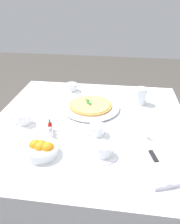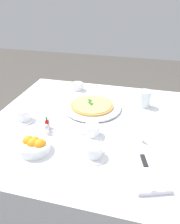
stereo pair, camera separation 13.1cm
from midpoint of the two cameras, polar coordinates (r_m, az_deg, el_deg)
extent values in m
plane|color=#4C4742|center=(1.77, 1.83, -23.67)|extent=(8.00, 8.00, 0.00)
cube|color=white|center=(1.25, 2.37, -3.06)|extent=(1.09, 1.09, 0.02)
cube|color=white|center=(1.52, -18.09, -4.90)|extent=(1.09, 0.01, 0.28)
cube|color=white|center=(1.79, 5.99, 2.01)|extent=(0.01, 1.09, 0.28)
cylinder|color=brown|center=(1.94, -8.10, -3.55)|extent=(0.06, 0.06, 0.73)
cylinder|color=brown|center=(1.84, 19.28, -7.25)|extent=(0.06, 0.06, 0.73)
cylinder|color=white|center=(1.38, 3.25, 0.96)|extent=(0.21, 0.21, 0.01)
cylinder|color=white|center=(1.38, 3.27, 1.29)|extent=(0.36, 0.36, 0.01)
cylinder|color=#C68E47|center=(1.37, 3.28, 1.66)|extent=(0.26, 0.26, 0.01)
cylinder|color=#EAC66B|center=(1.37, 3.29, 1.92)|extent=(0.24, 0.24, 0.00)
ellipsoid|color=#2D7533|center=(1.38, 2.60, 2.40)|extent=(0.04, 0.03, 0.01)
ellipsoid|color=#2D7533|center=(1.41, 2.60, 3.01)|extent=(0.03, 0.04, 0.01)
ellipsoid|color=#2D7533|center=(1.37, 3.13, 2.04)|extent=(0.04, 0.02, 0.01)
cylinder|color=white|center=(1.30, -13.69, -1.96)|extent=(0.13, 0.13, 0.01)
cylinder|color=white|center=(1.29, -13.87, -0.70)|extent=(0.08, 0.08, 0.06)
torus|color=white|center=(1.30, -16.03, -0.58)|extent=(0.02, 0.04, 0.03)
cylinder|color=black|center=(1.27, -14.01, 0.31)|extent=(0.07, 0.07, 0.00)
cylinder|color=white|center=(1.02, 4.67, -11.17)|extent=(0.13, 0.13, 0.01)
cylinder|color=white|center=(1.00, 4.74, -9.87)|extent=(0.08, 0.08, 0.05)
torus|color=white|center=(1.03, 6.43, -8.39)|extent=(0.03, 0.02, 0.03)
cylinder|color=black|center=(0.99, 4.80, -8.84)|extent=(0.07, 0.07, 0.00)
cylinder|color=white|center=(1.63, -0.90, 5.61)|extent=(0.13, 0.13, 0.01)
cylinder|color=white|center=(1.62, -0.91, 6.54)|extent=(0.08, 0.08, 0.05)
torus|color=white|center=(1.62, 0.87, 6.62)|extent=(0.02, 0.04, 0.03)
cylinder|color=black|center=(1.61, -0.92, 7.26)|extent=(0.07, 0.07, 0.00)
cylinder|color=white|center=(1.15, 3.84, -5.88)|extent=(0.13, 0.13, 0.01)
cylinder|color=white|center=(1.13, 3.89, -4.65)|extent=(0.08, 0.08, 0.05)
torus|color=white|center=(1.13, 1.35, -4.47)|extent=(0.01, 0.04, 0.03)
cylinder|color=black|center=(1.12, 3.93, -3.67)|extent=(0.07, 0.07, 0.00)
cylinder|color=white|center=(1.45, 16.31, 3.24)|extent=(0.07, 0.07, 0.10)
cylinder|color=silver|center=(1.45, 16.20, 2.53)|extent=(0.07, 0.07, 0.06)
cube|color=white|center=(0.98, 18.09, -14.47)|extent=(0.25, 0.20, 0.02)
cube|color=silver|center=(0.94, 19.13, -15.99)|extent=(0.12, 0.05, 0.01)
cube|color=black|center=(1.00, 17.42, -11.99)|extent=(0.08, 0.04, 0.01)
cylinder|color=white|center=(1.05, -10.66, -8.71)|extent=(0.15, 0.15, 0.04)
sphere|color=orange|center=(1.04, -10.87, -8.32)|extent=(0.06, 0.06, 0.06)
sphere|color=orange|center=(1.03, -9.12, -8.62)|extent=(0.06, 0.06, 0.06)
sphere|color=orange|center=(1.06, -10.54, -7.63)|extent=(0.05, 0.05, 0.05)
sphere|color=orange|center=(1.06, -11.97, -7.67)|extent=(0.06, 0.06, 0.06)
cylinder|color=#B7140F|center=(1.18, -7.78, -3.66)|extent=(0.02, 0.02, 0.05)
cylinder|color=white|center=(1.18, -7.78, -3.66)|extent=(0.02, 0.02, 0.02)
cone|color=#B7140F|center=(1.16, -7.90, -2.19)|extent=(0.02, 0.02, 0.02)
cylinder|color=#1E722D|center=(1.15, -7.95, -1.60)|extent=(0.01, 0.01, 0.01)
cylinder|color=white|center=(1.15, -7.80, -4.78)|extent=(0.03, 0.03, 0.04)
cylinder|color=white|center=(1.16, -7.78, -5.02)|extent=(0.02, 0.02, 0.03)
sphere|color=silver|center=(1.14, -7.88, -3.79)|extent=(0.02, 0.02, 0.02)
cylinder|color=white|center=(1.20, -7.72, -3.18)|extent=(0.03, 0.03, 0.04)
cylinder|color=#38332D|center=(1.21, -7.70, -3.42)|extent=(0.02, 0.02, 0.03)
sphere|color=silver|center=(1.19, -7.80, -2.22)|extent=(0.02, 0.02, 0.02)
cube|color=white|center=(1.15, 15.22, -5.36)|extent=(0.07, 0.06, 0.06)
camera|label=1|loc=(0.07, -87.14, 1.64)|focal=35.76mm
camera|label=2|loc=(0.07, 92.86, -1.64)|focal=35.76mm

